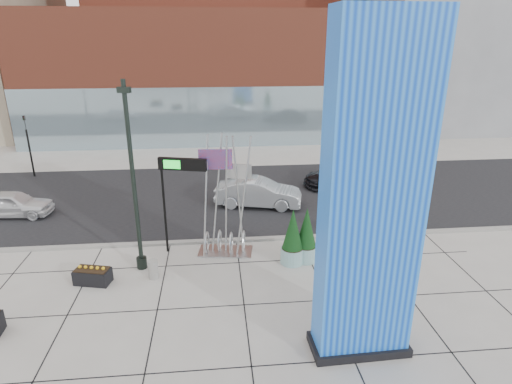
{
  "coord_description": "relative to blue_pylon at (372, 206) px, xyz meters",
  "views": [
    {
      "loc": [
        0.17,
        -13.72,
        8.87
      ],
      "look_at": [
        1.72,
        2.0,
        3.11
      ],
      "focal_mm": 30.0,
      "sensor_mm": 36.0,
      "label": 1
    }
  ],
  "objects": [
    {
      "name": "traffic_signal",
      "position": [
        -16.27,
        18.53,
        -2.33
      ],
      "size": [
        0.15,
        0.18,
        4.1
      ],
      "color": "black",
      "rests_on": "ground"
    },
    {
      "name": "tower_podium",
      "position": [
        -3.27,
        30.53,
        0.87
      ],
      "size": [
        34.0,
        10.0,
        11.0
      ],
      "primitive_type": "cube",
      "color": "brown",
      "rests_on": "ground"
    },
    {
      "name": "lamp_post",
      "position": [
        -7.22,
        5.51,
        -1.57
      ],
      "size": [
        0.51,
        0.41,
        7.48
      ],
      "rotation": [
        0.0,
        0.0,
        -0.28
      ],
      "color": "black",
      "rests_on": "ground"
    },
    {
      "name": "public_art_sculpture",
      "position": [
        -3.78,
        6.52,
        -3.26
      ],
      "size": [
        2.45,
        1.49,
        5.24
      ],
      "rotation": [
        0.0,
        0.0,
        -0.15
      ],
      "color": "silver",
      "rests_on": "ground"
    },
    {
      "name": "tower_glass_front",
      "position": [
        -3.27,
        25.73,
        -2.13
      ],
      "size": [
        34.0,
        0.6,
        5.0
      ],
      "primitive_type": "cube",
      "color": "#8CA5B2",
      "rests_on": "ground"
    },
    {
      "name": "concrete_bollard",
      "position": [
        -6.65,
        4.67,
        -4.25
      ],
      "size": [
        0.39,
        0.39,
        0.75
      ],
      "primitive_type": "cylinder",
      "color": "gray",
      "rests_on": "ground"
    },
    {
      "name": "street_asphalt",
      "position": [
        -4.27,
        13.53,
        -4.62
      ],
      "size": [
        80.0,
        12.0,
        0.02
      ],
      "primitive_type": "cube",
      "color": "black",
      "rests_on": "ground"
    },
    {
      "name": "blue_pylon",
      "position": [
        0.0,
        0.0,
        0.0
      ],
      "size": [
        2.92,
        1.38,
        9.59
      ],
      "rotation": [
        0.0,
        0.0,
        0.04
      ],
      "color": "blue",
      "rests_on": "ground"
    },
    {
      "name": "round_planter_west",
      "position": [
        -0.47,
        5.48,
        -3.51
      ],
      "size": [
        0.94,
        0.94,
        2.36
      ],
      "color": "#83B0AF",
      "rests_on": "ground"
    },
    {
      "name": "box_planter_north",
      "position": [
        -8.9,
        4.53,
        -4.3
      ],
      "size": [
        1.44,
        0.95,
        0.73
      ],
      "rotation": [
        0.0,
        0.0,
        -0.23
      ],
      "color": "black",
      "rests_on": "ground"
    },
    {
      "name": "ground",
      "position": [
        -4.27,
        3.53,
        -4.63
      ],
      "size": [
        160.0,
        160.0,
        0.0
      ],
      "primitive_type": "plane",
      "color": "#9E9991",
      "rests_on": "ground"
    },
    {
      "name": "round_planter_east",
      "position": [
        2.73,
        6.52,
        -3.3
      ],
      "size": [
        1.12,
        1.12,
        2.81
      ],
      "color": "#83B0AF",
      "rests_on": "ground"
    },
    {
      "name": "car_dark_east",
      "position": [
        3.7,
        14.74,
        -3.93
      ],
      "size": [
        5.15,
        3.12,
        1.4
      ],
      "primitive_type": "imported",
      "rotation": [
        0.0,
        0.0,
        -1.31
      ],
      "color": "black",
      "rests_on": "ground"
    },
    {
      "name": "curb_edge",
      "position": [
        -4.27,
        7.53,
        -4.57
      ],
      "size": [
        80.0,
        0.3,
        0.12
      ],
      "primitive_type": "cube",
      "color": "gray",
      "rests_on": "ground"
    },
    {
      "name": "overhead_street_sign",
      "position": [
        -5.59,
        6.85,
        -0.97
      ],
      "size": [
        1.99,
        0.67,
        4.27
      ],
      "rotation": [
        0.0,
        0.0,
        -0.25
      ],
      "color": "black",
      "rests_on": "ground"
    },
    {
      "name": "car_white_west",
      "position": [
        -14.67,
        11.62,
        -3.97
      ],
      "size": [
        4.03,
        1.91,
        1.33
      ],
      "primitive_type": "imported",
      "rotation": [
        0.0,
        0.0,
        1.48
      ],
      "color": "silver",
      "rests_on": "ground"
    },
    {
      "name": "round_planter_mid",
      "position": [
        -1.07,
        5.33,
        -3.5
      ],
      "size": [
        0.95,
        0.95,
        2.39
      ],
      "color": "#83B0AF",
      "rests_on": "ground"
    },
    {
      "name": "building_grey_parking",
      "position": [
        21.73,
        35.53,
        4.37
      ],
      "size": [
        20.0,
        18.0,
        18.0
      ],
      "primitive_type": "cube",
      "color": "slate",
      "rests_on": "ground"
    },
    {
      "name": "car_silver_mid",
      "position": [
        -1.81,
        11.75,
        -3.86
      ],
      "size": [
        4.95,
        2.67,
        1.55
      ],
      "primitive_type": "imported",
      "rotation": [
        0.0,
        0.0,
        1.34
      ],
      "color": "#A9ADB1",
      "rests_on": "ground"
    }
  ]
}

